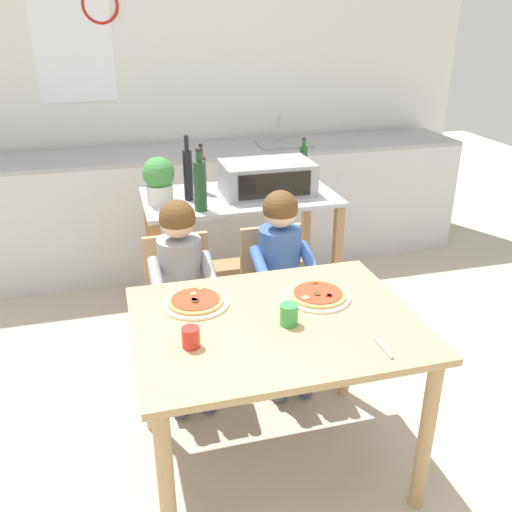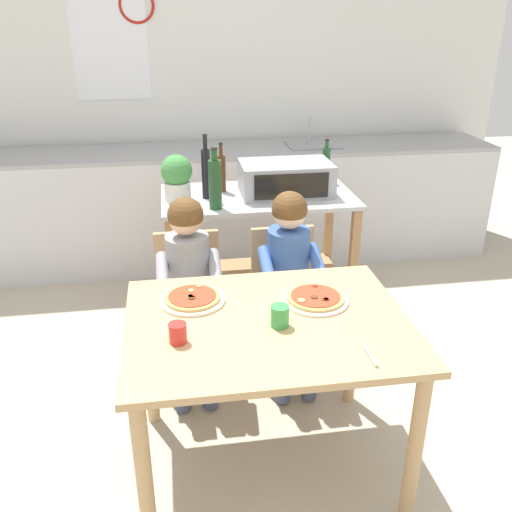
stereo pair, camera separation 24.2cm
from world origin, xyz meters
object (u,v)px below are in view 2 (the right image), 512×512
object	(u,v)px
dining_table	(267,344)
child_in_blue_striped_shirt	(290,270)
serving_spoon	(370,355)
bottle_squat_spirits	(221,172)
bottle_tall_green_wine	(206,172)
pizza_plate_cream	(192,299)
drinking_cup_red	(178,333)
bottle_dark_olive_oil	(215,183)
child_in_grey_shirt	(189,277)
drinking_cup_green	(280,316)
bottle_brown_beer	(326,164)
toaster_oven	(286,178)
potted_herb_plant	(177,177)
pizza_plate_white	(315,298)
kitchen_island_cart	(258,237)
dining_chair_left	(190,297)
dining_chair_right	(285,291)

from	to	relation	value
dining_table	child_in_blue_striped_shirt	xyz separation A→B (m)	(0.23, 0.62, 0.03)
serving_spoon	bottle_squat_spirits	bearing A→B (deg)	101.91
bottle_tall_green_wine	pizza_plate_cream	xyz separation A→B (m)	(-0.15, -1.08, -0.25)
bottle_squat_spirits	drinking_cup_red	distance (m)	1.55
dining_table	bottle_tall_green_wine	bearing A→B (deg)	96.34
bottle_dark_olive_oil	pizza_plate_cream	xyz separation A→B (m)	(-0.18, -0.87, -0.24)
child_in_grey_shirt	drinking_cup_green	xyz separation A→B (m)	(0.33, -0.68, 0.13)
bottle_tall_green_wine	bottle_brown_beer	bearing A→B (deg)	15.43
toaster_oven	child_in_blue_striped_shirt	size ratio (longest dim) A/B	0.52
toaster_oven	pizza_plate_cream	xyz separation A→B (m)	(-0.63, -1.08, -0.19)
bottle_dark_olive_oil	serving_spoon	bearing A→B (deg)	-72.91
dining_table	serving_spoon	distance (m)	0.46
child_in_grey_shirt	pizza_plate_cream	world-z (taller)	child_in_grey_shirt
bottle_dark_olive_oil	bottle_squat_spirits	xyz separation A→B (m)	(0.07, 0.32, -0.03)
dining_table	pizza_plate_cream	world-z (taller)	pizza_plate_cream
potted_herb_plant	bottle_squat_spirits	bearing A→B (deg)	28.58
serving_spoon	child_in_blue_striped_shirt	bearing A→B (deg)	95.58
bottle_squat_spirits	drinking_cup_red	size ratio (longest dim) A/B	3.84
bottle_brown_beer	pizza_plate_white	distance (m)	1.45
kitchen_island_cart	pizza_plate_white	xyz separation A→B (m)	(0.06, -1.17, 0.18)
dining_chair_left	serving_spoon	size ratio (longest dim) A/B	5.79
toaster_oven	bottle_dark_olive_oil	size ratio (longest dim) A/B	1.57
dining_chair_left	pizza_plate_white	world-z (taller)	dining_chair_left
pizza_plate_white	bottle_tall_green_wine	bearing A→B (deg)	107.78
dining_chair_left	pizza_plate_white	bearing A→B (deg)	-50.34
toaster_oven	bottle_tall_green_wine	world-z (taller)	bottle_tall_green_wine
kitchen_island_cart	dining_table	bearing A→B (deg)	-97.35
toaster_oven	dining_chair_left	size ratio (longest dim) A/B	0.67
bottle_brown_beer	bottle_squat_spirits	world-z (taller)	bottle_squat_spirits
drinking_cup_green	serving_spoon	size ratio (longest dim) A/B	0.62
dining_table	dining_chair_left	size ratio (longest dim) A/B	1.40
dining_chair_left	pizza_plate_white	size ratio (longest dim) A/B	2.85
bottle_dark_olive_oil	dining_table	bearing A→B (deg)	-84.33
drinking_cup_green	pizza_plate_white	bearing A→B (deg)	42.50
bottle_squat_spirits	toaster_oven	bearing A→B (deg)	-16.59
drinking_cup_red	serving_spoon	bearing A→B (deg)	-16.56
bottle_brown_beer	bottle_tall_green_wine	distance (m)	0.82
dining_table	pizza_plate_white	distance (m)	0.29
dining_chair_right	serving_spoon	bearing A→B (deg)	-85.06
bottle_brown_beer	bottle_dark_olive_oil	size ratio (longest dim) A/B	0.80
kitchen_island_cart	child_in_blue_striped_shirt	bearing A→B (deg)	-84.79
drinking_cup_green	dining_chair_left	bearing A→B (deg)	112.42
bottle_squat_spirits	pizza_plate_cream	world-z (taller)	bottle_squat_spirits
bottle_squat_spirits	pizza_plate_white	bearing A→B (deg)	-78.06
kitchen_island_cart	bottle_dark_olive_oil	size ratio (longest dim) A/B	3.33
bottle_dark_olive_oil	pizza_plate_cream	size ratio (longest dim) A/B	1.23
bottle_dark_olive_oil	pizza_plate_cream	distance (m)	0.93
bottle_tall_green_wine	dining_table	world-z (taller)	bottle_tall_green_wine
toaster_oven	bottle_brown_beer	size ratio (longest dim) A/B	1.95
pizza_plate_cream	bottle_squat_spirits	bearing A→B (deg)	78.30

